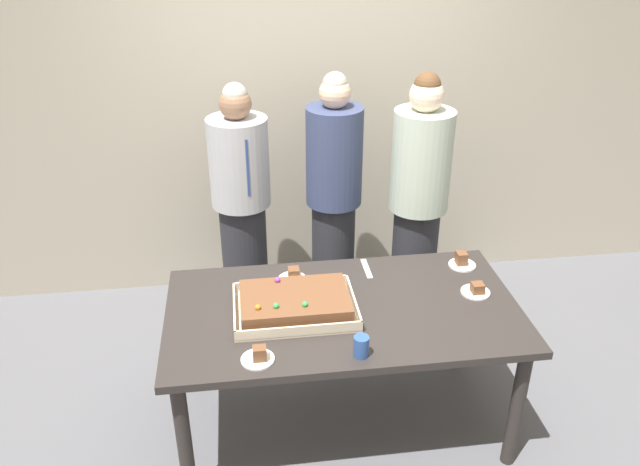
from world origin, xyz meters
TOP-DOWN VIEW (x-y plane):
  - ground_plane at (0.00, 0.00)m, footprint 12.00×12.00m
  - interior_back_panel at (0.00, 1.60)m, footprint 8.00×0.12m
  - party_table at (0.00, 0.00)m, footprint 1.76×0.95m
  - sheet_cake at (-0.24, -0.00)m, footprint 0.60×0.42m
  - plated_slice_near_left at (-0.22, 0.30)m, footprint 0.15×0.15m
  - plated_slice_near_right at (-0.44, -0.35)m, footprint 0.15×0.15m
  - plated_slice_far_left at (0.70, 0.04)m, footprint 0.15×0.15m
  - plated_slice_far_right at (0.72, 0.32)m, footprint 0.15×0.15m
  - drink_cup_nearest at (0.02, -0.38)m, footprint 0.07×0.07m
  - cake_server_utensil at (0.19, 0.35)m, footprint 0.03×0.20m
  - person_serving_front at (-0.47, 1.06)m, footprint 0.37×0.37m
  - person_green_shirt_behind at (0.61, 0.87)m, footprint 0.36×0.36m
  - person_striped_tie_right at (0.11, 1.05)m, footprint 0.35×0.35m

SIDE VIEW (x-z plane):
  - ground_plane at x=0.00m, z-range 0.00..0.00m
  - party_table at x=0.00m, z-range 0.29..1.04m
  - cake_server_utensil at x=0.19m, z-range 0.75..0.76m
  - plated_slice_far_left at x=0.70m, z-range 0.74..0.80m
  - plated_slice_near_left at x=-0.22m, z-range 0.74..0.80m
  - plated_slice_near_right at x=-0.44m, z-range 0.73..0.81m
  - plated_slice_far_right at x=0.72m, z-range 0.73..0.81m
  - sheet_cake at x=-0.24m, z-range 0.73..0.85m
  - drink_cup_nearest at x=0.02m, z-range 0.75..0.85m
  - person_serving_front at x=-0.47m, z-range 0.02..1.64m
  - person_striped_tie_right at x=0.11m, z-range 0.02..1.69m
  - person_green_shirt_behind at x=0.61m, z-range 0.03..1.72m
  - interior_back_panel at x=0.00m, z-range 0.00..3.00m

